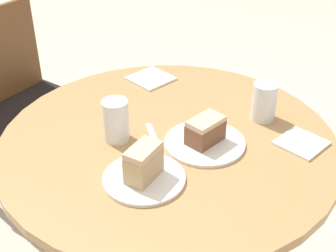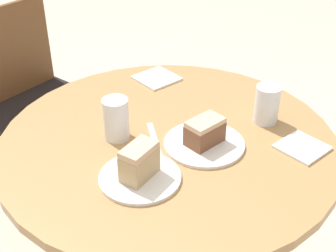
{
  "view_description": "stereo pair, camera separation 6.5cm",
  "coord_description": "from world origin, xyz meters",
  "px_view_note": "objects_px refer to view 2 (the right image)",
  "views": [
    {
      "loc": [
        -0.88,
        -0.76,
        1.5
      ],
      "look_at": [
        0.0,
        0.0,
        0.76
      ],
      "focal_mm": 50.0,
      "sensor_mm": 36.0,
      "label": 1
    },
    {
      "loc": [
        -0.83,
        -0.81,
        1.5
      ],
      "look_at": [
        0.0,
        0.0,
        0.76
      ],
      "focal_mm": 50.0,
      "sensor_mm": 36.0,
      "label": 2
    }
  ],
  "objects_px": {
    "plate_far": "(140,177)",
    "glass_water": "(267,106)",
    "chair": "(34,101)",
    "glass_lemonade": "(116,121)",
    "plate_near": "(204,144)",
    "cake_slice_far": "(139,162)",
    "cake_slice_near": "(205,131)"
  },
  "relations": [
    {
      "from": "glass_lemonade",
      "to": "glass_water",
      "type": "height_order",
      "value": "glass_lemonade"
    },
    {
      "from": "plate_far",
      "to": "glass_water",
      "type": "relative_size",
      "value": 1.79
    },
    {
      "from": "glass_lemonade",
      "to": "cake_slice_near",
      "type": "bearing_deg",
      "value": -55.09
    },
    {
      "from": "chair",
      "to": "cake_slice_far",
      "type": "xyz_separation_m",
      "value": [
        -0.25,
        -0.98,
        0.3
      ]
    },
    {
      "from": "plate_far",
      "to": "chair",
      "type": "bearing_deg",
      "value": 75.69
    },
    {
      "from": "plate_near",
      "to": "cake_slice_near",
      "type": "distance_m",
      "value": 0.04
    },
    {
      "from": "plate_far",
      "to": "glass_water",
      "type": "distance_m",
      "value": 0.48
    },
    {
      "from": "cake_slice_far",
      "to": "chair",
      "type": "bearing_deg",
      "value": 75.69
    },
    {
      "from": "plate_near",
      "to": "plate_far",
      "type": "bearing_deg",
      "value": 175.14
    },
    {
      "from": "chair",
      "to": "plate_near",
      "type": "height_order",
      "value": "chair"
    },
    {
      "from": "glass_lemonade",
      "to": "chair",
      "type": "bearing_deg",
      "value": 78.3
    },
    {
      "from": "plate_near",
      "to": "plate_far",
      "type": "relative_size",
      "value": 1.08
    },
    {
      "from": "chair",
      "to": "cake_slice_far",
      "type": "distance_m",
      "value": 1.05
    },
    {
      "from": "cake_slice_far",
      "to": "glass_lemonade",
      "type": "bearing_deg",
      "value": 65.84
    },
    {
      "from": "glass_water",
      "to": "glass_lemonade",
      "type": "bearing_deg",
      "value": 145.42
    },
    {
      "from": "chair",
      "to": "glass_water",
      "type": "distance_m",
      "value": 1.11
    },
    {
      "from": "plate_near",
      "to": "glass_lemonade",
      "type": "relative_size",
      "value": 1.85
    },
    {
      "from": "cake_slice_near",
      "to": "cake_slice_far",
      "type": "relative_size",
      "value": 1.0
    },
    {
      "from": "plate_near",
      "to": "cake_slice_far",
      "type": "height_order",
      "value": "cake_slice_far"
    },
    {
      "from": "glass_lemonade",
      "to": "glass_water",
      "type": "distance_m",
      "value": 0.47
    },
    {
      "from": "glass_lemonade",
      "to": "plate_far",
      "type": "bearing_deg",
      "value": -114.16
    },
    {
      "from": "cake_slice_far",
      "to": "glass_water",
      "type": "relative_size",
      "value": 0.93
    },
    {
      "from": "chair",
      "to": "cake_slice_near",
      "type": "distance_m",
      "value": 1.04
    },
    {
      "from": "chair",
      "to": "cake_slice_near",
      "type": "relative_size",
      "value": 7.7
    },
    {
      "from": "chair",
      "to": "glass_water",
      "type": "bearing_deg",
      "value": -83.97
    },
    {
      "from": "plate_far",
      "to": "glass_lemonade",
      "type": "height_order",
      "value": "glass_lemonade"
    },
    {
      "from": "plate_near",
      "to": "cake_slice_far",
      "type": "xyz_separation_m",
      "value": [
        -0.24,
        0.02,
        0.05
      ]
    },
    {
      "from": "chair",
      "to": "plate_far",
      "type": "bearing_deg",
      "value": -110.33
    },
    {
      "from": "cake_slice_near",
      "to": "glass_lemonade",
      "type": "xyz_separation_m",
      "value": [
        -0.15,
        0.21,
        0.01
      ]
    },
    {
      "from": "chair",
      "to": "plate_far",
      "type": "height_order",
      "value": "chair"
    },
    {
      "from": "plate_near",
      "to": "glass_water",
      "type": "height_order",
      "value": "glass_water"
    },
    {
      "from": "cake_slice_near",
      "to": "glass_lemonade",
      "type": "bearing_deg",
      "value": 124.91
    }
  ]
}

